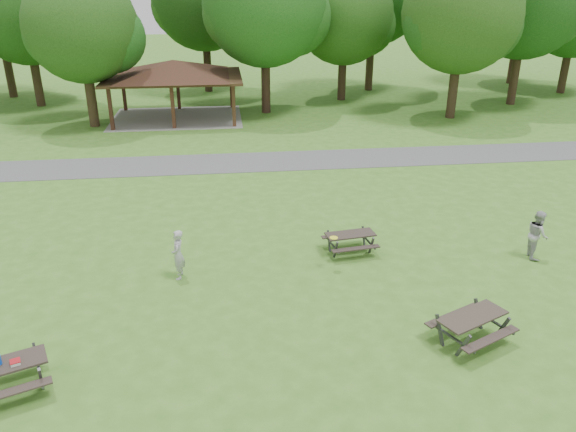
{
  "coord_description": "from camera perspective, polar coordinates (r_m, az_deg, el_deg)",
  "views": [
    {
      "loc": [
        -1.07,
        -13.26,
        8.86
      ],
      "look_at": [
        1.0,
        4.0,
        1.3
      ],
      "focal_mm": 35.0,
      "sensor_mm": 36.0,
      "label": 1
    }
  ],
  "objects": [
    {
      "name": "ground",
      "position": [
        15.98,
        -1.88,
        -10.18
      ],
      "size": [
        160.0,
        160.0,
        0.0
      ],
      "primitive_type": "plane",
      "color": "#3D7421",
      "rests_on": "ground"
    },
    {
      "name": "asphalt_path",
      "position": [
        28.68,
        -4.38,
        5.46
      ],
      "size": [
        120.0,
        3.2,
        0.02
      ],
      "primitive_type": "cube",
      "color": "#4E4E51",
      "rests_on": "ground"
    },
    {
      "name": "pavilion",
      "position": [
        37.82,
        -11.56,
        14.24
      ],
      "size": [
        8.6,
        7.01,
        3.76
      ],
      "color": "#311B12",
      "rests_on": "ground"
    },
    {
      "name": "tree_row_c",
      "position": [
        44.25,
        -25.05,
        18.46
      ],
      "size": [
        8.19,
        7.8,
        10.67
      ],
      "color": "#302115",
      "rests_on": "ground"
    },
    {
      "name": "tree_row_d",
      "position": [
        36.77,
        -20.08,
        17.36
      ],
      "size": [
        6.93,
        6.6,
        9.27
      ],
      "color": "#302315",
      "rests_on": "ground"
    },
    {
      "name": "tree_row_e",
      "position": [
        38.47,
        -2.24,
        20.4
      ],
      "size": [
        8.4,
        8.0,
        11.02
      ],
      "color": "black",
      "rests_on": "ground"
    },
    {
      "name": "tree_row_f",
      "position": [
        42.88,
        5.84,
        19.36
      ],
      "size": [
        7.35,
        7.0,
        9.55
      ],
      "color": "black",
      "rests_on": "ground"
    },
    {
      "name": "tree_row_g",
      "position": [
        38.49,
        17.33,
        18.75
      ],
      "size": [
        7.77,
        7.4,
        10.25
      ],
      "color": "black",
      "rests_on": "ground"
    },
    {
      "name": "tree_row_h",
      "position": [
        44.22,
        23.16,
        19.39
      ],
      "size": [
        8.61,
        8.2,
        11.37
      ],
      "color": "#322116",
      "rests_on": "ground"
    },
    {
      "name": "tree_row_i",
      "position": [
        50.34,
        27.22,
        17.73
      ],
      "size": [
        7.14,
        6.8,
        9.52
      ],
      "color": "#2F2015",
      "rests_on": "ground"
    },
    {
      "name": "tree_deep_b",
      "position": [
        46.33,
        -8.41,
        20.84
      ],
      "size": [
        8.4,
        8.0,
        11.13
      ],
      "color": "black",
      "rests_on": "ground"
    },
    {
      "name": "picnic_table_middle",
      "position": [
        19.27,
        6.34,
        -2.25
      ],
      "size": [
        1.84,
        1.56,
        0.73
      ],
      "color": "#2C2420",
      "rests_on": "ground"
    },
    {
      "name": "picnic_table_far",
      "position": [
        15.43,
        18.2,
        -10.19
      ],
      "size": [
        2.34,
        2.16,
        0.82
      ],
      "color": "#302823",
      "rests_on": "ground"
    },
    {
      "name": "frisbee_in_flight",
      "position": [
        17.91,
        4.67,
        -2.22
      ],
      "size": [
        0.33,
        0.33,
        0.02
      ],
      "color": "yellow",
      "rests_on": "ground"
    },
    {
      "name": "frisbee_thrower",
      "position": [
        17.8,
        -11.1,
        -3.87
      ],
      "size": [
        0.41,
        0.61,
        1.62
      ],
      "primitive_type": "imported",
      "rotation": [
        0.0,
        0.0,
        -1.62
      ],
      "color": "#ABAAAD",
      "rests_on": "ground"
    },
    {
      "name": "frisbee_catcher",
      "position": [
        20.49,
        24.0,
        -1.72
      ],
      "size": [
        0.8,
        0.93,
        1.67
      ],
      "primitive_type": "imported",
      "rotation": [
        0.0,
        0.0,
        1.34
      ],
      "color": "#ACACAF",
      "rests_on": "ground"
    }
  ]
}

